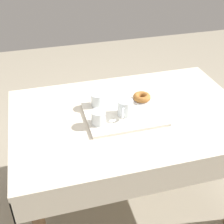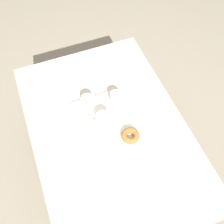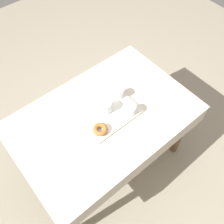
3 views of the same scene
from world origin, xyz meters
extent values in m
plane|color=gray|center=(0.00, 0.00, 0.00)|extent=(6.00, 6.00, 0.00)
cube|color=beige|center=(0.00, 0.00, 0.73)|extent=(1.35, 0.90, 0.03)
cube|color=beige|center=(0.00, -0.45, 0.64)|extent=(1.35, 0.01, 0.14)
cube|color=beige|center=(0.00, 0.45, 0.64)|extent=(1.35, 0.01, 0.14)
cube|color=beige|center=(-0.67, 0.00, 0.64)|extent=(0.01, 0.90, 0.14)
cylinder|color=brown|center=(-0.58, 0.36, 0.36)|extent=(0.06, 0.06, 0.71)
cylinder|color=brown|center=(0.58, 0.36, 0.36)|extent=(0.06, 0.06, 0.71)
cube|color=silver|center=(-0.04, -0.01, 0.75)|extent=(0.43, 0.34, 0.02)
cylinder|color=white|center=(-0.04, -0.02, 0.80)|extent=(0.09, 0.09, 0.09)
cylinder|color=#84380F|center=(-0.04, -0.02, 0.79)|extent=(0.07, 0.07, 0.06)
torus|color=white|center=(-0.07, -0.07, 0.80)|extent=(0.04, 0.06, 0.06)
cylinder|color=white|center=(-0.20, -0.06, 0.80)|extent=(0.08, 0.08, 0.08)
cylinder|color=silver|center=(-0.20, -0.06, 0.79)|extent=(0.06, 0.06, 0.05)
cylinder|color=white|center=(-0.16, 0.11, 0.80)|extent=(0.08, 0.08, 0.08)
cylinder|color=silver|center=(-0.16, 0.11, 0.78)|extent=(0.06, 0.06, 0.03)
cylinder|color=silver|center=(0.10, 0.09, 0.76)|extent=(0.11, 0.11, 0.01)
torus|color=#A3662D|center=(0.10, 0.09, 0.78)|extent=(0.11, 0.11, 0.04)
camera|label=1|loc=(-0.49, -1.37, 1.73)|focal=49.04mm
camera|label=2|loc=(0.70, -0.25, 2.13)|focal=42.16mm
camera|label=3|loc=(0.61, 0.83, 2.28)|focal=40.11mm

